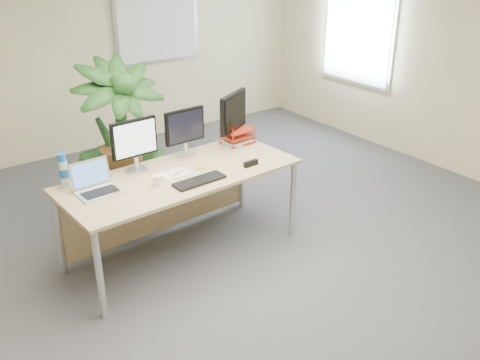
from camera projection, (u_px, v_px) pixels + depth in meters
floor at (262, 288)px, 4.57m from camera, size 8.00×8.00×0.00m
back_wall at (75, 53)px, 6.95m from camera, size 7.00×0.04×2.70m
whiteboard at (157, 29)px, 7.48m from camera, size 1.30×0.04×0.95m
window at (358, 29)px, 7.46m from camera, size 0.04×1.30×1.55m
desk at (174, 187)px, 4.90m from camera, size 2.19×1.02×0.82m
floor_plant at (122, 160)px, 5.21m from camera, size 0.89×0.89×1.50m
monitor_left at (135, 142)px, 4.68m from camera, size 0.43×0.20×0.48m
monitor_right at (185, 130)px, 5.01m from camera, size 0.42×0.19×0.46m
monitor_dark at (233, 116)px, 5.25m from camera, size 0.44×0.27×0.54m
laptop at (96, 185)px, 4.39m from camera, size 0.36×0.32×0.24m
keyboard at (199, 181)px, 4.57m from camera, size 0.48×0.18×0.03m
coffee_mug at (157, 181)px, 4.50m from camera, size 0.11×0.08×0.09m
spiral_notebook at (176, 174)px, 4.72m from camera, size 0.26×0.20×0.01m
orange_pen at (178, 173)px, 4.72m from camera, size 0.12×0.07×0.01m
yellow_highlighter at (202, 168)px, 4.84m from camera, size 0.11×0.03×0.01m
water_bottle at (64, 171)px, 4.43m from camera, size 0.08×0.08×0.30m
letter_tray at (238, 137)px, 5.41m from camera, size 0.32×0.25×0.14m
stapler at (251, 163)px, 4.89m from camera, size 0.15×0.05×0.05m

